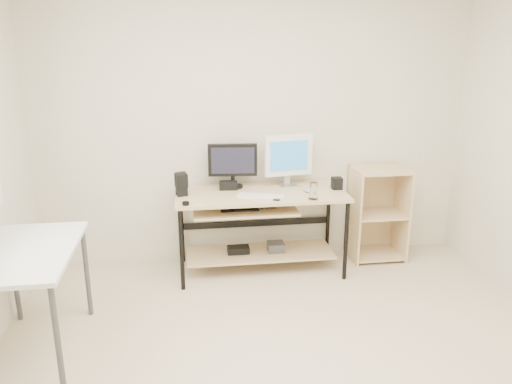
{
  "coord_description": "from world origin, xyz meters",
  "views": [
    {
      "loc": [
        -0.63,
        -2.52,
        2.03
      ],
      "look_at": [
        -0.09,
        1.3,
        0.86
      ],
      "focal_mm": 35.0,
      "sensor_mm": 36.0,
      "label": 1
    }
  ],
  "objects_px": {
    "audio_controller": "(181,182)",
    "shelf_unit": "(376,212)",
    "desk": "(258,215)",
    "side_table": "(27,262)",
    "black_monitor": "(233,163)",
    "white_imac": "(288,157)"
  },
  "relations": [
    {
      "from": "audio_controller",
      "to": "shelf_unit",
      "type": "bearing_deg",
      "value": -15.71
    },
    {
      "from": "shelf_unit",
      "to": "desk",
      "type": "bearing_deg",
      "value": -172.23
    },
    {
      "from": "white_imac",
      "to": "audio_controller",
      "type": "distance_m",
      "value": 0.99
    },
    {
      "from": "black_monitor",
      "to": "audio_controller",
      "type": "distance_m",
      "value": 0.49
    },
    {
      "from": "shelf_unit",
      "to": "audio_controller",
      "type": "bearing_deg",
      "value": -179.02
    },
    {
      "from": "desk",
      "to": "side_table",
      "type": "bearing_deg",
      "value": -147.35
    },
    {
      "from": "side_table",
      "to": "audio_controller",
      "type": "bearing_deg",
      "value": 50.39
    },
    {
      "from": "desk",
      "to": "white_imac",
      "type": "bearing_deg",
      "value": 28.32
    },
    {
      "from": "black_monitor",
      "to": "white_imac",
      "type": "height_order",
      "value": "white_imac"
    },
    {
      "from": "side_table",
      "to": "shelf_unit",
      "type": "height_order",
      "value": "shelf_unit"
    },
    {
      "from": "white_imac",
      "to": "audio_controller",
      "type": "relative_size",
      "value": 2.73
    },
    {
      "from": "desk",
      "to": "black_monitor",
      "type": "xyz_separation_m",
      "value": [
        -0.2,
        0.18,
        0.44
      ]
    },
    {
      "from": "desk",
      "to": "shelf_unit",
      "type": "distance_m",
      "value": 1.19
    },
    {
      "from": "white_imac",
      "to": "desk",
      "type": "bearing_deg",
      "value": -160.49
    },
    {
      "from": "white_imac",
      "to": "audio_controller",
      "type": "height_order",
      "value": "white_imac"
    },
    {
      "from": "desk",
      "to": "side_table",
      "type": "distance_m",
      "value": 1.97
    },
    {
      "from": "side_table",
      "to": "shelf_unit",
      "type": "relative_size",
      "value": 1.11
    },
    {
      "from": "side_table",
      "to": "white_imac",
      "type": "distance_m",
      "value": 2.34
    },
    {
      "from": "desk",
      "to": "black_monitor",
      "type": "height_order",
      "value": "black_monitor"
    },
    {
      "from": "desk",
      "to": "side_table",
      "type": "height_order",
      "value": "same"
    },
    {
      "from": "shelf_unit",
      "to": "black_monitor",
      "type": "xyz_separation_m",
      "value": [
        -1.38,
        0.02,
        0.53
      ]
    },
    {
      "from": "black_monitor",
      "to": "side_table",
      "type": "bearing_deg",
      "value": -134.53
    }
  ]
}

